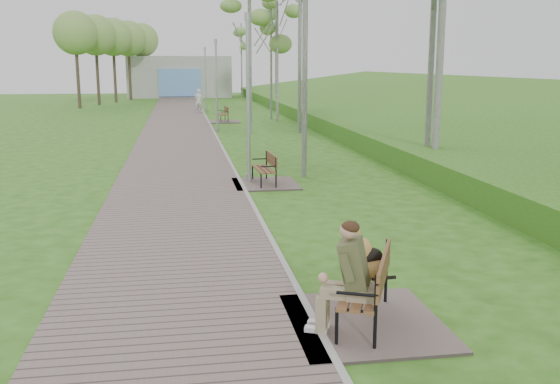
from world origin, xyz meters
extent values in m
plane|color=#2B5D14|center=(0.00, 0.00, 0.00)|extent=(120.00, 120.00, 0.00)
cube|color=#75635F|center=(-1.75, 21.50, 0.02)|extent=(3.50, 67.00, 0.04)
cube|color=#999993|center=(0.00, 21.50, 0.03)|extent=(0.10, 67.00, 0.05)
cube|color=#579733|center=(12.00, 20.00, 0.00)|extent=(14.00, 70.00, 1.60)
cube|color=#9E9E99|center=(-1.50, 51.00, 2.00)|extent=(10.00, 5.00, 4.00)
cube|color=#5E8DD2|center=(-1.50, 48.40, 1.50)|extent=(4.00, 0.20, 2.60)
cube|color=#75635F|center=(0.65, -5.54, 0.02)|extent=(1.93, 2.14, 0.04)
cube|color=brown|center=(0.60, -5.54, 0.48)|extent=(1.08, 1.67, 0.04)
cube|color=brown|center=(0.84, -5.64, 0.77)|extent=(0.68, 1.49, 0.35)
cube|color=#75635F|center=(0.66, 4.04, 0.02)|extent=(1.74, 1.94, 0.04)
cube|color=brown|center=(0.61, 4.04, 0.44)|extent=(0.51, 1.47, 0.04)
cube|color=brown|center=(0.84, 4.06, 0.70)|extent=(0.11, 1.45, 0.32)
cube|color=#75635F|center=(0.87, 23.18, 0.02)|extent=(1.76, 1.96, 0.04)
cube|color=brown|center=(0.82, 23.18, 0.44)|extent=(0.52, 1.49, 0.04)
cube|color=brown|center=(1.05, 23.19, 0.71)|extent=(0.12, 1.47, 0.32)
cylinder|color=#9EA1A6|center=(0.24, 4.37, 0.13)|extent=(0.18, 0.18, 0.27)
cylinder|color=#9EA1A6|center=(0.24, 4.37, 2.25)|extent=(0.11, 0.11, 4.49)
cylinder|color=#9EA1A6|center=(0.24, 4.37, 4.54)|extent=(0.16, 0.16, 0.22)
cylinder|color=#9EA1A6|center=(0.20, 18.21, 0.13)|extent=(0.17, 0.17, 0.26)
cylinder|color=#9EA1A6|center=(0.20, 18.21, 2.16)|extent=(0.10, 0.10, 4.31)
cylinder|color=#9EA1A6|center=(0.20, 18.21, 4.36)|extent=(0.16, 0.16, 0.22)
cylinder|color=#9EA1A6|center=(0.25, 31.72, 0.13)|extent=(0.17, 0.17, 0.26)
cylinder|color=#9EA1A6|center=(0.25, 31.72, 2.13)|extent=(0.10, 0.10, 4.26)
cylinder|color=#9EA1A6|center=(0.25, 31.72, 4.30)|extent=(0.15, 0.15, 0.21)
imported|color=silver|center=(-0.30, 30.34, 0.80)|extent=(0.69, 0.57, 1.61)
cylinder|color=silver|center=(5.79, 4.48, 4.28)|extent=(0.20, 0.20, 8.57)
cylinder|color=silver|center=(1.96, 5.09, 4.47)|extent=(0.18, 0.18, 8.94)
cylinder|color=silver|center=(5.78, 5.08, 4.10)|extent=(0.17, 0.17, 8.20)
cylinder|color=silver|center=(1.72, 16.97, 3.49)|extent=(0.15, 0.15, 6.97)
ellipsoid|color=#7EA550|center=(1.72, 16.97, 5.72)|extent=(2.23, 2.23, 3.07)
cylinder|color=silver|center=(4.11, 16.98, 5.16)|extent=(0.20, 0.20, 10.33)
cylinder|color=silver|center=(3.85, 24.57, 4.08)|extent=(0.16, 0.16, 8.15)
ellipsoid|color=#7EA550|center=(3.85, 24.57, 6.68)|extent=(2.30, 2.30, 3.59)
cylinder|color=silver|center=(3.97, 23.10, 3.37)|extent=(0.16, 0.16, 6.73)
ellipsoid|color=#7EA550|center=(3.97, 23.10, 5.52)|extent=(2.37, 2.37, 2.96)
cylinder|color=silver|center=(5.56, 33.60, 5.09)|extent=(0.20, 0.20, 10.18)
cylinder|color=silver|center=(4.65, 50.31, 3.57)|extent=(0.15, 0.15, 7.15)
ellipsoid|color=#7EA550|center=(4.65, 50.31, 5.86)|extent=(2.22, 2.22, 3.15)
camera|label=1|loc=(-1.65, -12.83, 3.31)|focal=40.00mm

